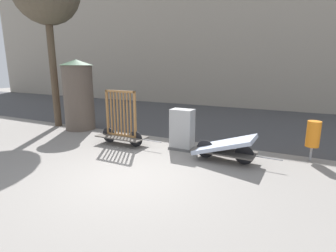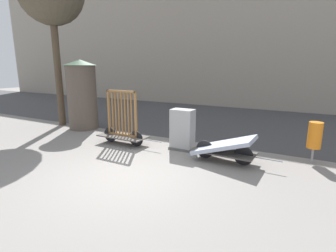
% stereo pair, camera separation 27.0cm
% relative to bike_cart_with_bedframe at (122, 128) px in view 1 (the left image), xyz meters
% --- Properties ---
extents(ground_plane, '(60.00, 60.00, 0.00)m').
position_rel_bike_cart_with_bedframe_xyz_m(ground_plane, '(1.81, -2.18, -0.59)').
color(ground_plane, gray).
extents(road_strip, '(56.00, 8.80, 0.01)m').
position_rel_bike_cart_with_bedframe_xyz_m(road_strip, '(1.81, 5.86, -0.59)').
color(road_strip, '#424244').
rests_on(road_strip, ground_plane).
extents(building_facade, '(48.00, 4.00, 11.07)m').
position_rel_bike_cart_with_bedframe_xyz_m(building_facade, '(1.81, 12.26, 4.94)').
color(building_facade, '#9E9384').
rests_on(building_facade, ground_plane).
extents(bike_cart_with_bedframe, '(2.47, 0.80, 1.90)m').
position_rel_bike_cart_with_bedframe_xyz_m(bike_cart_with_bedframe, '(0.00, 0.00, 0.00)').
color(bike_cart_with_bedframe, '#4C4742').
rests_on(bike_cart_with_bedframe, ground_plane).
extents(bike_cart_with_mattress, '(2.48, 1.06, 0.81)m').
position_rel_bike_cart_with_bedframe_xyz_m(bike_cart_with_mattress, '(3.64, -0.00, -0.16)').
color(bike_cart_with_mattress, '#4C4742').
rests_on(bike_cart_with_mattress, ground_plane).
extents(utility_cabinet, '(0.79, 0.52, 1.34)m').
position_rel_bike_cart_with_bedframe_xyz_m(utility_cabinet, '(2.09, 0.47, 0.03)').
color(utility_cabinet, '#4C4C4C').
rests_on(utility_cabinet, ground_plane).
extents(trash_bin, '(0.37, 0.37, 1.19)m').
position_rel_bike_cart_with_bedframe_xyz_m(trash_bin, '(5.88, 1.11, 0.21)').
color(trash_bin, gray).
rests_on(trash_bin, ground_plane).
extents(advertising_column, '(1.40, 1.40, 2.97)m').
position_rel_bike_cart_with_bedframe_xyz_m(advertising_column, '(-3.05, 1.11, 0.92)').
color(advertising_column, brown).
rests_on(advertising_column, ground_plane).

